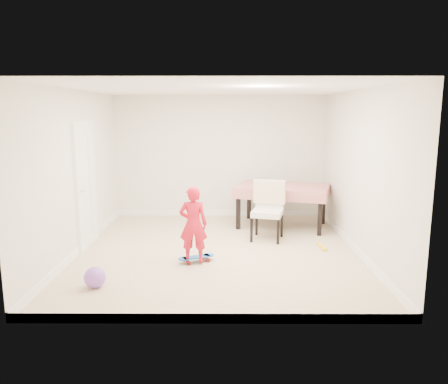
{
  "coord_description": "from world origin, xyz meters",
  "views": [
    {
      "loc": [
        0.13,
        -6.88,
        2.26
      ],
      "look_at": [
        0.1,
        0.2,
        0.95
      ],
      "focal_mm": 35.0,
      "sensor_mm": 36.0,
      "label": 1
    }
  ],
  "objects_px": {
    "balloon": "(95,277)",
    "skateboard": "(196,259)",
    "child": "(193,227)",
    "dining_table": "(282,206)",
    "dining_chair": "(267,211)"
  },
  "relations": [
    {
      "from": "child",
      "to": "dining_chair",
      "type": "bearing_deg",
      "value": -133.27
    },
    {
      "from": "child",
      "to": "skateboard",
      "type": "bearing_deg",
      "value": -112.93
    },
    {
      "from": "balloon",
      "to": "skateboard",
      "type": "bearing_deg",
      "value": 38.53
    },
    {
      "from": "child",
      "to": "balloon",
      "type": "relative_size",
      "value": 4.1
    },
    {
      "from": "skateboard",
      "to": "balloon",
      "type": "relative_size",
      "value": 2.04
    },
    {
      "from": "skateboard",
      "to": "balloon",
      "type": "distance_m",
      "value": 1.6
    },
    {
      "from": "dining_chair",
      "to": "skateboard",
      "type": "bearing_deg",
      "value": -120.02
    },
    {
      "from": "child",
      "to": "balloon",
      "type": "xyz_separation_m",
      "value": [
        -1.22,
        -0.92,
        -0.43
      ]
    },
    {
      "from": "skateboard",
      "to": "child",
      "type": "bearing_deg",
      "value": -138.61
    },
    {
      "from": "dining_table",
      "to": "skateboard",
      "type": "distance_m",
      "value": 2.65
    },
    {
      "from": "dining_chair",
      "to": "child",
      "type": "distance_m",
      "value": 1.76
    },
    {
      "from": "dining_table",
      "to": "dining_chair",
      "type": "height_order",
      "value": "dining_chair"
    },
    {
      "from": "dining_table",
      "to": "balloon",
      "type": "bearing_deg",
      "value": -115.74
    },
    {
      "from": "child",
      "to": "balloon",
      "type": "height_order",
      "value": "child"
    },
    {
      "from": "dining_table",
      "to": "child",
      "type": "distance_m",
      "value": 2.71
    }
  ]
}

